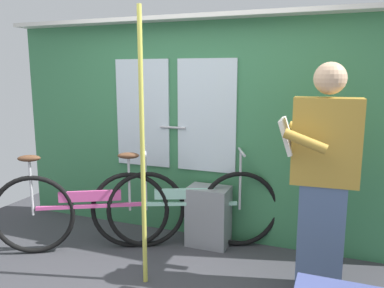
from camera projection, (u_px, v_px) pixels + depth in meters
train_door_wall at (193, 125)px, 3.93m from camera, size 4.01×0.28×2.18m
bicycle_near_door at (90, 210)px, 3.66m from camera, size 1.58×0.90×0.96m
bicycle_leaning_behind at (184, 207)px, 3.73m from camera, size 1.67×0.77×0.95m
passenger_reading_newspaper at (323, 175)px, 2.89m from camera, size 0.59×0.52×1.74m
trash_bin_by_wall at (209, 216)px, 3.80m from camera, size 0.40×0.28×0.58m
handrail_pole at (142, 151)px, 2.98m from camera, size 0.04×0.04×2.14m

